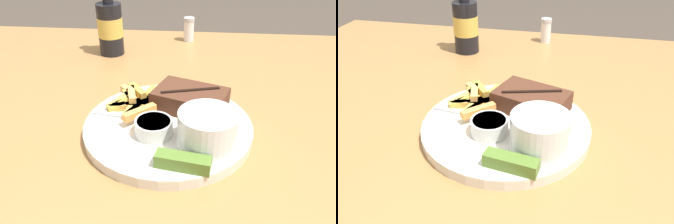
{
  "view_description": "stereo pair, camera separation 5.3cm",
  "coord_description": "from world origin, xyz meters",
  "views": [
    {
      "loc": [
        0.04,
        -0.44,
        1.08
      ],
      "look_at": [
        0.0,
        0.0,
        0.8
      ],
      "focal_mm": 35.0,
      "sensor_mm": 36.0,
      "label": 1
    },
    {
      "loc": [
        0.09,
        -0.44,
        1.08
      ],
      "look_at": [
        0.0,
        0.0,
        0.8
      ],
      "focal_mm": 35.0,
      "sensor_mm": 36.0,
      "label": 2
    }
  ],
  "objects": [
    {
      "name": "beer_bottle",
      "position": [
        -0.17,
        0.33,
        0.83
      ],
      "size": [
        0.06,
        0.06,
        0.2
      ],
      "color": "black",
      "rests_on": "dining_table"
    },
    {
      "name": "salt_shaker",
      "position": [
        0.02,
        0.45,
        0.8
      ],
      "size": [
        0.03,
        0.03,
        0.07
      ],
      "color": "white",
      "rests_on": "dining_table"
    },
    {
      "name": "dipping_sauce_cup",
      "position": [
        -0.02,
        -0.03,
        0.79
      ],
      "size": [
        0.06,
        0.06,
        0.02
      ],
      "color": "silver",
      "rests_on": "dinner_plate"
    },
    {
      "name": "dinner_plate",
      "position": [
        0.0,
        0.0,
        0.77
      ],
      "size": [
        0.27,
        0.27,
        0.02
      ],
      "color": "silver",
      "rests_on": "dining_table"
    },
    {
      "name": "fork_utensil",
      "position": [
        -0.07,
        0.01,
        0.78
      ],
      "size": [
        0.13,
        0.03,
        0.0
      ],
      "rotation": [
        0.0,
        0.0,
        6.14
      ],
      "color": "#B7B7BC",
      "rests_on": "dinner_plate"
    },
    {
      "name": "fries_pile",
      "position": [
        -0.06,
        0.04,
        0.79
      ],
      "size": [
        0.09,
        0.13,
        0.02
      ],
      "color": "#E8A64E",
      "rests_on": "dinner_plate"
    },
    {
      "name": "steak_portion",
      "position": [
        0.03,
        0.05,
        0.8
      ],
      "size": [
        0.14,
        0.12,
        0.04
      ],
      "color": "#512D1E",
      "rests_on": "dinner_plate"
    },
    {
      "name": "dining_table",
      "position": [
        0.0,
        0.0,
        0.68
      ],
      "size": [
        1.26,
        1.05,
        0.76
      ],
      "color": "#A87542",
      "rests_on": "ground_plane"
    },
    {
      "name": "coleslaw_cup",
      "position": [
        0.06,
        -0.06,
        0.81
      ],
      "size": [
        0.09,
        0.09,
        0.06
      ],
      "color": "white",
      "rests_on": "dinner_plate"
    },
    {
      "name": "pickle_spear",
      "position": [
        0.03,
        -0.11,
        0.79
      ],
      "size": [
        0.08,
        0.03,
        0.02
      ],
      "color": "#567A2D",
      "rests_on": "dinner_plate"
    }
  ]
}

